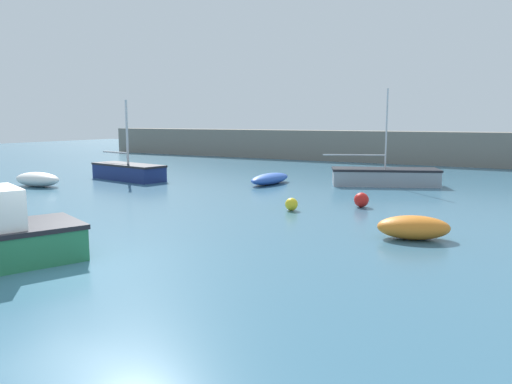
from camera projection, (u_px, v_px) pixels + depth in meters
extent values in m
cube|color=#38667F|center=(45.00, 272.00, 11.91)|extent=(120.00, 120.00, 0.20)
cube|color=slate|center=(400.00, 147.00, 40.76)|extent=(60.18, 2.76, 2.58)
ellipsoid|color=orange|center=(413.00, 227.00, 14.72)|extent=(2.36, 1.79, 0.70)
ellipsoid|color=#2D56B7|center=(270.00, 179.00, 27.36)|extent=(1.31, 3.48, 0.59)
cube|color=navy|center=(128.00, 173.00, 29.29)|extent=(5.17, 2.39, 0.82)
cube|color=black|center=(128.00, 165.00, 29.22)|extent=(5.28, 2.44, 0.12)
cylinder|color=silver|center=(127.00, 133.00, 28.96)|extent=(0.13, 0.13, 3.83)
cylinder|color=silver|center=(115.00, 152.00, 29.89)|extent=(2.42, 0.51, 0.11)
ellipsoid|color=white|center=(37.00, 179.00, 26.39)|extent=(2.91, 1.54, 0.76)
cube|color=gray|center=(385.00, 178.00, 26.82)|extent=(5.78, 3.91, 0.80)
cube|color=black|center=(385.00, 170.00, 26.75)|extent=(5.89, 3.98, 0.12)
cylinder|color=silver|center=(386.00, 130.00, 26.45)|extent=(0.09, 0.09, 4.34)
cylinder|color=silver|center=(354.00, 155.00, 26.82)|extent=(3.07, 1.40, 0.07)
sphere|color=red|center=(361.00, 200.00, 20.13)|extent=(0.59, 0.59, 0.59)
sphere|color=yellow|center=(291.00, 204.00, 19.37)|extent=(0.50, 0.50, 0.50)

